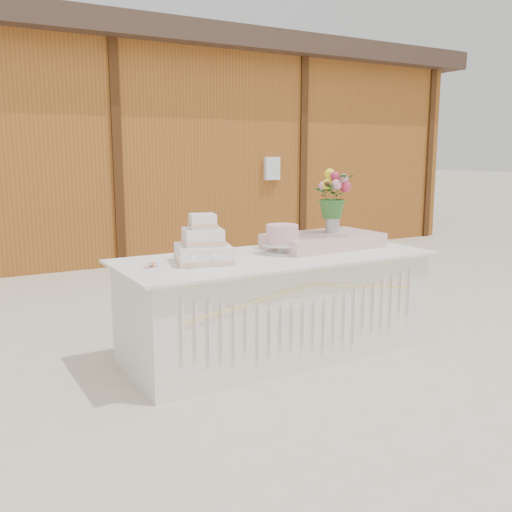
% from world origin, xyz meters
% --- Properties ---
extents(ground, '(80.00, 80.00, 0.00)m').
position_xyz_m(ground, '(0.00, 0.00, 0.00)').
color(ground, beige).
rests_on(ground, ground).
extents(barn, '(12.60, 4.60, 3.30)m').
position_xyz_m(barn, '(-0.01, 5.99, 1.68)').
color(barn, brown).
rests_on(barn, ground).
extents(cake_table, '(2.40, 1.00, 0.77)m').
position_xyz_m(cake_table, '(0.00, -0.00, 0.39)').
color(cake_table, white).
rests_on(cake_table, ground).
extents(wedding_cake, '(0.47, 0.47, 0.34)m').
position_xyz_m(wedding_cake, '(-0.59, 0.02, 0.89)').
color(wedding_cake, white).
rests_on(wedding_cake, cake_table).
extents(pink_cake_stand, '(0.31, 0.31, 0.22)m').
position_xyz_m(pink_cake_stand, '(0.09, 0.05, 0.90)').
color(pink_cake_stand, silver).
rests_on(pink_cake_stand, cake_table).
extents(satin_runner, '(0.94, 0.57, 0.12)m').
position_xyz_m(satin_runner, '(0.53, 0.12, 0.83)').
color(satin_runner, beige).
rests_on(satin_runner, cake_table).
extents(flower_vase, '(0.12, 0.12, 0.16)m').
position_xyz_m(flower_vase, '(0.66, 0.17, 0.97)').
color(flower_vase, '#AAAAAF').
rests_on(flower_vase, satin_runner).
extents(bouquet, '(0.36, 0.32, 0.37)m').
position_xyz_m(bouquet, '(0.66, 0.17, 1.23)').
color(bouquet, '#306528').
rests_on(bouquet, flower_vase).
extents(loose_flowers, '(0.19, 0.35, 0.02)m').
position_xyz_m(loose_flowers, '(-0.95, 0.07, 0.78)').
color(loose_flowers, pink).
rests_on(loose_flowers, cake_table).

